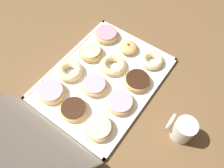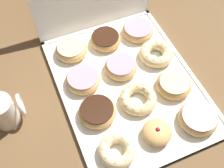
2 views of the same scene
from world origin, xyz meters
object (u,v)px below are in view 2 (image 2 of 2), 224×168
at_px(cruller_donut_0, 117,150).
at_px(pink_frosted_donut_6, 83,79).
at_px(glazed_ring_donut_5, 174,84).
at_px(donut_box, 128,85).
at_px(cruller_donut_8, 156,53).
at_px(pink_frosted_donut_7, 121,66).
at_px(pink_frosted_donut_11, 138,30).
at_px(coffee_mug, 4,111).
at_px(jelly_filled_donut_1, 158,132).
at_px(cruller_donut_4, 137,99).
at_px(chocolate_frosted_donut_3, 97,111).
at_px(glazed_ring_donut_9, 71,49).
at_px(chocolate_frosted_donut_10, 106,39).
at_px(pink_frosted_donut_2, 198,118).

relative_size(cruller_donut_0, pink_frosted_donut_6, 0.93).
relative_size(cruller_donut_0, glazed_ring_donut_5, 0.96).
bearing_deg(donut_box, cruller_donut_8, 26.23).
bearing_deg(glazed_ring_donut_5, pink_frosted_donut_7, 133.83).
xyz_separation_m(cruller_donut_8, pink_frosted_donut_11, (-0.01, 0.13, -0.00)).
height_order(donut_box, coffee_mug, coffee_mug).
height_order(jelly_filled_donut_1, cruller_donut_4, jelly_filled_donut_1).
xyz_separation_m(cruller_donut_0, jelly_filled_donut_1, (0.13, 0.00, 0.00)).
xyz_separation_m(chocolate_frosted_donut_3, coffee_mug, (-0.25, 0.09, 0.02)).
bearing_deg(glazed_ring_donut_9, cruller_donut_0, -89.63).
xyz_separation_m(glazed_ring_donut_5, pink_frosted_donut_11, (-0.00, 0.26, -0.00)).
distance_m(chocolate_frosted_donut_3, glazed_ring_donut_5, 0.26).
distance_m(pink_frosted_donut_7, chocolate_frosted_donut_10, 0.13).
xyz_separation_m(cruller_donut_4, glazed_ring_donut_9, (-0.13, 0.27, 0.00)).
relative_size(cruller_donut_0, pink_frosted_donut_2, 0.91).
height_order(pink_frosted_donut_6, chocolate_frosted_donut_10, same).
height_order(donut_box, glazed_ring_donut_9, glazed_ring_donut_9).
distance_m(pink_frosted_donut_6, glazed_ring_donut_9, 0.14).
bearing_deg(pink_frosted_donut_7, glazed_ring_donut_5, -46.17).
bearing_deg(pink_frosted_donut_11, cruller_donut_0, -122.88).
bearing_deg(pink_frosted_donut_6, donut_box, -25.84).
xyz_separation_m(donut_box, chocolate_frosted_donut_10, (0.00, 0.20, 0.02)).
xyz_separation_m(glazed_ring_donut_5, pink_frosted_donut_7, (-0.13, 0.13, -0.00)).
relative_size(jelly_filled_donut_1, coffee_mug, 0.84).
bearing_deg(cruller_donut_8, cruller_donut_0, -134.74).
bearing_deg(chocolate_frosted_donut_3, pink_frosted_donut_7, 43.20).
distance_m(cruller_donut_0, glazed_ring_donut_9, 0.40).
bearing_deg(pink_frosted_donut_11, glazed_ring_donut_5, -89.70).
height_order(cruller_donut_4, cruller_donut_8, cruller_donut_8).
xyz_separation_m(glazed_ring_donut_5, chocolate_frosted_donut_10, (-0.13, 0.27, -0.00)).
xyz_separation_m(donut_box, cruller_donut_4, (-0.00, -0.07, 0.02)).
bearing_deg(cruller_donut_0, donut_box, 57.47).
bearing_deg(pink_frosted_donut_11, pink_frosted_donut_6, -153.69).
height_order(chocolate_frosted_donut_3, glazed_ring_donut_5, glazed_ring_donut_5).
relative_size(jelly_filled_donut_1, cruller_donut_8, 0.73).
height_order(donut_box, chocolate_frosted_donut_10, chocolate_frosted_donut_10).
bearing_deg(pink_frosted_donut_2, pink_frosted_donut_11, 91.29).
relative_size(cruller_donut_4, glazed_ring_donut_5, 1.04).
distance_m(pink_frosted_donut_2, chocolate_frosted_donut_10, 0.42).
relative_size(jelly_filled_donut_1, pink_frosted_donut_11, 0.75).
distance_m(chocolate_frosted_donut_3, chocolate_frosted_donut_10, 0.29).
relative_size(cruller_donut_4, chocolate_frosted_donut_10, 1.06).
height_order(chocolate_frosted_donut_3, glazed_ring_donut_9, same).
bearing_deg(pink_frosted_donut_6, pink_frosted_donut_7, -0.76).
xyz_separation_m(jelly_filled_donut_1, pink_frosted_donut_7, (-0.00, 0.26, -0.00)).
relative_size(pink_frosted_donut_6, coffee_mug, 1.12).
bearing_deg(chocolate_frosted_donut_10, cruller_donut_4, -91.00).
relative_size(cruller_donut_0, chocolate_frosted_donut_3, 0.93).
relative_size(jelly_filled_donut_1, pink_frosted_donut_6, 0.75).
height_order(cruller_donut_0, glazed_ring_donut_5, glazed_ring_donut_5).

